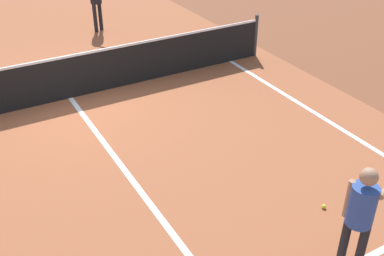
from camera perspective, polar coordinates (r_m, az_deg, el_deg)
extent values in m
plane|color=brown|center=(10.43, -14.54, 3.54)|extent=(60.00, 60.00, 0.00)
cube|color=#9E5433|center=(10.43, -14.54, 3.55)|extent=(10.62, 24.40, 0.00)
cube|color=white|center=(7.79, -7.67, -5.74)|extent=(0.10, 6.40, 0.01)
cylinder|color=#33383D|center=(12.19, 7.72, 11.02)|extent=(0.09, 0.09, 1.07)
cube|color=black|center=(10.23, -14.86, 5.81)|extent=(9.70, 0.02, 0.91)
cube|color=white|center=(10.05, -15.23, 8.28)|extent=(9.70, 0.03, 0.05)
cylinder|color=black|center=(6.33, 17.96, -13.01)|extent=(0.11, 0.11, 0.77)
cylinder|color=black|center=(6.28, 19.77, -13.83)|extent=(0.11, 0.11, 0.77)
cylinder|color=#2D4C99|center=(5.88, 19.93, -8.82)|extent=(0.32, 0.32, 0.54)
sphere|color=#A87A5B|center=(5.64, 20.67, -5.56)|extent=(0.21, 0.21, 0.21)
cylinder|color=#A87A5B|center=(5.92, 18.46, -8.12)|extent=(0.08, 0.08, 0.52)
cylinder|color=black|center=(14.29, -11.06, 13.17)|extent=(0.11, 0.11, 0.81)
cylinder|color=black|center=(14.14, -11.66, 12.91)|extent=(0.11, 0.11, 0.81)
sphere|color=#CCE033|center=(7.34, 15.71, -9.15)|extent=(0.07, 0.07, 0.07)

